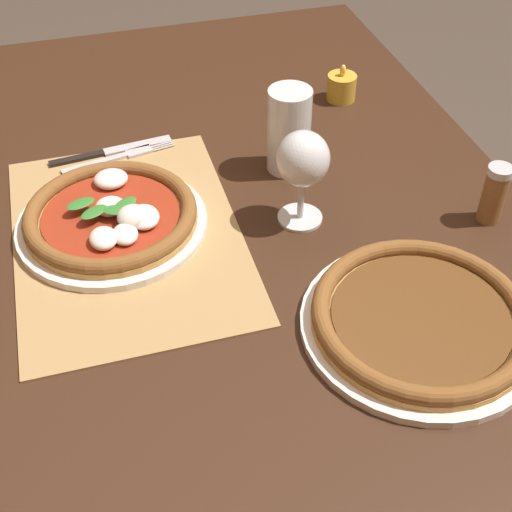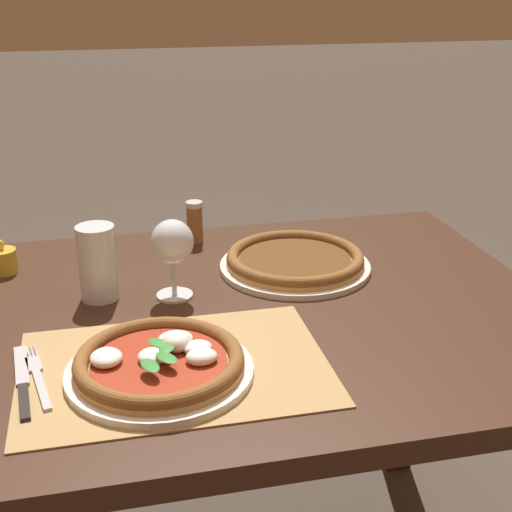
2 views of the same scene
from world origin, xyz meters
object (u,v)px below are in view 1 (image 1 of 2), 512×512
(pizza_near, at_px, (112,217))
(votive_candle, at_px, (341,88))
(pint_glass, at_px, (289,132))
(pizza_far, at_px, (421,319))
(fork, at_px, (119,157))
(pepper_shaker, at_px, (494,194))
(knife, at_px, (112,151))
(wine_glass, at_px, (303,163))

(pizza_near, height_order, votive_candle, votive_candle)
(pint_glass, bearing_deg, pizza_near, -74.80)
(pizza_far, height_order, fork, pizza_far)
(votive_candle, relative_size, pepper_shaker, 0.74)
(pizza_near, bearing_deg, pizza_far, 48.58)
(pepper_shaker, bearing_deg, pizza_near, -103.62)
(knife, relative_size, pepper_shaker, 2.22)
(wine_glass, distance_m, pint_glass, 0.15)
(pizza_near, relative_size, votive_candle, 4.03)
(fork, height_order, votive_candle, votive_candle)
(pizza_far, xyz_separation_m, votive_candle, (-0.59, 0.12, 0.00))
(fork, bearing_deg, pizza_far, 32.87)
(fork, xyz_separation_m, votive_candle, (-0.09, 0.44, 0.02))
(pepper_shaker, bearing_deg, knife, -122.42)
(pepper_shaker, bearing_deg, fork, -121.33)
(pizza_far, bearing_deg, votive_candle, 168.73)
(fork, distance_m, votive_candle, 0.45)
(pizza_far, height_order, pint_glass, pint_glass)
(wine_glass, bearing_deg, pizza_near, -101.13)
(knife, bearing_deg, fork, 27.43)
(pint_glass, xyz_separation_m, knife, (-0.12, -0.28, -0.06))
(pizza_near, height_order, knife, pizza_near)
(pizza_far, height_order, pepper_shaker, pepper_shaker)
(pint_glass, distance_m, votive_candle, 0.26)
(wine_glass, bearing_deg, pizza_far, 16.42)
(pizza_far, relative_size, pepper_shaker, 3.24)
(wine_glass, height_order, pint_glass, wine_glass)
(votive_candle, bearing_deg, wine_glass, -30.58)
(wine_glass, xyz_separation_m, pint_glass, (-0.14, 0.03, -0.04))
(pizza_near, xyz_separation_m, votive_candle, (-0.27, 0.48, 0.00))
(fork, xyz_separation_m, pepper_shaker, (0.32, 0.53, 0.04))
(pepper_shaker, bearing_deg, votive_candle, -168.11)
(pizza_far, xyz_separation_m, knife, (-0.52, -0.34, -0.01))
(pizza_near, relative_size, pizza_far, 0.92)
(votive_candle, bearing_deg, fork, -78.65)
(pint_glass, height_order, votive_candle, pint_glass)
(pizza_near, bearing_deg, votive_candle, 119.90)
(knife, xyz_separation_m, pepper_shaker, (0.34, 0.54, 0.04))
(pizza_near, xyz_separation_m, wine_glass, (0.06, 0.28, 0.08))
(pint_glass, bearing_deg, wine_glass, -10.25)
(pint_glass, height_order, knife, pint_glass)
(pizza_near, bearing_deg, knife, 173.41)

